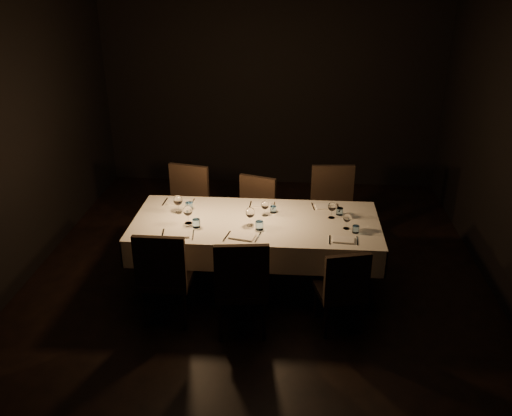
# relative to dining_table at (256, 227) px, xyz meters

# --- Properties ---
(room) EXTENTS (5.01, 6.01, 3.01)m
(room) POSITION_rel_dining_table_xyz_m (0.00, 0.00, 0.81)
(room) COLOR black
(room) RESTS_ON ground
(dining_table) EXTENTS (2.52, 1.12, 0.76)m
(dining_table) POSITION_rel_dining_table_xyz_m (0.00, 0.00, 0.00)
(dining_table) COLOR black
(dining_table) RESTS_ON ground
(chair_near_left) EXTENTS (0.47, 0.47, 0.98)m
(chair_near_left) POSITION_rel_dining_table_xyz_m (-0.80, -0.74, -0.15)
(chair_near_left) COLOR black
(chair_near_left) RESTS_ON ground
(place_setting_near_left) EXTENTS (0.36, 0.41, 0.19)m
(place_setting_near_left) POSITION_rel_dining_table_xyz_m (-0.67, -0.22, 0.15)
(place_setting_near_left) COLOR silver
(place_setting_near_left) RESTS_ON dining_table
(chair_near_center) EXTENTS (0.53, 0.53, 1.00)m
(chair_near_center) POSITION_rel_dining_table_xyz_m (-0.06, -0.86, -0.14)
(chair_near_center) COLOR black
(chair_near_center) RESTS_ON ground
(place_setting_near_center) EXTENTS (0.37, 0.42, 0.20)m
(place_setting_near_center) POSITION_rel_dining_table_xyz_m (-0.04, -0.22, 0.15)
(place_setting_near_center) COLOR silver
(place_setting_near_center) RESTS_ON dining_table
(chair_near_right) EXTENTS (0.50, 0.50, 0.87)m
(chair_near_right) POSITION_rel_dining_table_xyz_m (0.85, -0.75, -0.20)
(chair_near_right) COLOR black
(chair_near_right) RESTS_ON ground
(place_setting_near_right) EXTENTS (0.31, 0.39, 0.17)m
(place_setting_near_right) POSITION_rel_dining_table_xyz_m (0.92, -0.22, 0.14)
(place_setting_near_right) COLOR silver
(place_setting_near_right) RESTS_ON dining_table
(chair_far_left) EXTENTS (0.58, 0.58, 1.01)m
(chair_far_left) POSITION_rel_dining_table_xyz_m (-0.89, 0.79, -0.13)
(chair_far_left) COLOR black
(chair_far_left) RESTS_ON ground
(place_setting_far_left) EXTENTS (0.36, 0.42, 0.20)m
(place_setting_far_left) POSITION_rel_dining_table_xyz_m (-0.82, 0.22, 0.15)
(place_setting_far_left) COLOR silver
(place_setting_far_left) RESTS_ON dining_table
(chair_far_center) EXTENTS (0.56, 0.56, 0.92)m
(chair_far_center) POSITION_rel_dining_table_xyz_m (-0.08, 0.72, -0.18)
(chair_far_center) COLOR black
(chair_far_center) RESTS_ON ground
(place_setting_far_center) EXTENTS (0.30, 0.39, 0.17)m
(place_setting_far_center) POSITION_rel_dining_table_xyz_m (0.09, 0.22, 0.14)
(place_setting_far_center) COLOR silver
(place_setting_far_center) RESTS_ON dining_table
(chair_far_right) EXTENTS (0.54, 0.54, 1.04)m
(chair_far_right) POSITION_rel_dining_table_xyz_m (0.84, 0.82, -0.12)
(chair_far_right) COLOR black
(chair_far_right) RESTS_ON ground
(place_setting_far_right) EXTENTS (0.33, 0.40, 0.18)m
(place_setting_far_right) POSITION_rel_dining_table_xyz_m (0.78, 0.22, 0.14)
(place_setting_far_right) COLOR silver
(place_setting_far_right) RESTS_ON dining_table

